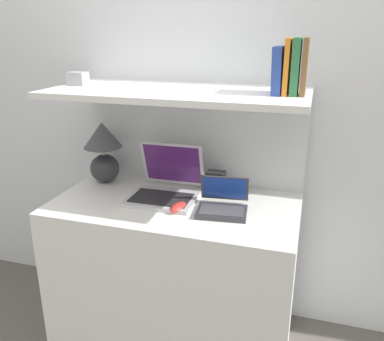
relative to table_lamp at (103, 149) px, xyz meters
The scene contains 14 objects.
wall_back 0.55m from the table_lamp, 23.52° to the left, with size 6.00×0.05×2.40m.
desk 0.75m from the table_lamp, 20.54° to the right, with size 1.18×0.61×0.78m.
back_riser 0.58m from the table_lamp, 18.61° to the left, with size 1.18×0.04×1.28m.
shelf 0.57m from the table_lamp, 12.43° to the right, with size 1.18×0.55×0.03m.
table_lamp is the anchor object (origin of this frame).
laptop_large 0.43m from the table_lamp, 15.25° to the right, with size 0.33×0.34×0.25m.
laptop_small 0.74m from the table_lamp, 15.13° to the right, with size 0.25×0.24×0.15m.
computer_mouse 0.59m from the table_lamp, 26.07° to the right, with size 0.08×0.12×0.04m.
router_box 0.62m from the table_lamp, ahead, with size 0.09×0.07×0.10m.
book_brown 1.11m from the table_lamp, ahead, with size 0.02×0.13×0.23m.
book_green 1.08m from the table_lamp, ahead, with size 0.03×0.14×0.23m.
book_orange 1.05m from the table_lamp, ahead, with size 0.02×0.15×0.23m.
book_blue 1.01m from the table_lamp, ahead, with size 0.04×0.16×0.19m.
shelf_gadget 0.39m from the table_lamp, 117.26° to the right, with size 0.09×0.07×0.06m.
Camera 1 is at (0.60, -1.38, 1.57)m, focal length 38.00 mm.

